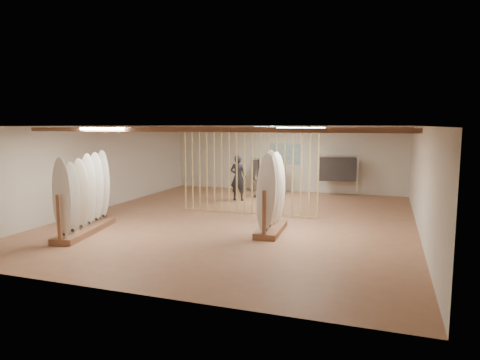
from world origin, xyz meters
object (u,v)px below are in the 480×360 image
(rack_right, at_px, (271,206))
(shopper_a, at_px, (238,174))
(clothing_rack_b, at_px, (338,169))
(rack_left, at_px, (84,207))
(clothing_rack_a, at_px, (268,170))
(shopper_b, at_px, (262,175))

(rack_right, height_order, shopper_a, rack_right)
(clothing_rack_b, bearing_deg, rack_right, -107.33)
(rack_left, bearing_deg, clothing_rack_a, 59.15)
(clothing_rack_b, height_order, shopper_a, shopper_a)
(clothing_rack_a, distance_m, shopper_b, 1.26)
(shopper_a, relative_size, shopper_b, 1.11)
(rack_right, relative_size, clothing_rack_a, 1.41)
(shopper_b, bearing_deg, clothing_rack_b, 50.58)
(clothing_rack_a, distance_m, clothing_rack_b, 2.81)
(rack_left, height_order, shopper_b, rack_left)
(clothing_rack_a, relative_size, clothing_rack_b, 0.90)
(clothing_rack_a, relative_size, shopper_b, 0.83)
(rack_left, distance_m, clothing_rack_b, 9.99)
(shopper_a, xyz_separation_m, shopper_b, (0.72, 0.75, -0.09))
(clothing_rack_b, bearing_deg, shopper_a, -154.94)
(clothing_rack_a, bearing_deg, shopper_b, -77.02)
(rack_right, xyz_separation_m, shopper_b, (-1.72, 5.06, 0.18))
(rack_right, bearing_deg, clothing_rack_a, 102.71)
(clothing_rack_b, height_order, shopper_b, shopper_b)
(clothing_rack_b, bearing_deg, shopper_b, -159.05)
(clothing_rack_b, relative_size, shopper_b, 0.93)
(shopper_a, distance_m, shopper_b, 1.04)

